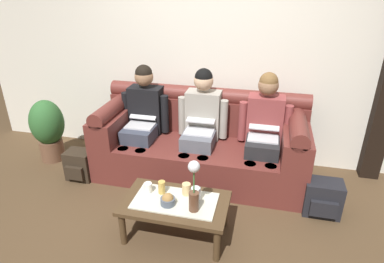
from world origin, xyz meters
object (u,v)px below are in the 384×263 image
(backpack_right, at_px, (322,198))
(backpack_left, at_px, (80,165))
(person_middle, at_px, (201,121))
(potted_plant, at_px, (48,128))
(cup_near_right, at_px, (148,188))
(cup_far_left, at_px, (162,187))
(person_left, at_px, (143,115))
(snack_bowl, at_px, (168,200))
(cup_near_left, at_px, (196,194))
(flower_vase, at_px, (194,187))
(person_right, at_px, (264,127))
(coffee_table, at_px, (175,205))
(cup_far_center, at_px, (186,189))
(couch, at_px, (201,144))

(backpack_right, relative_size, backpack_left, 1.05)
(person_middle, bearing_deg, potted_plant, -176.36)
(backpack_left, distance_m, potted_plant, 0.71)
(cup_near_right, relative_size, cup_far_left, 0.77)
(person_left, distance_m, potted_plant, 1.23)
(cup_near_right, bearing_deg, person_left, 112.62)
(snack_bowl, relative_size, cup_near_left, 1.04)
(backpack_left, bearing_deg, person_left, 34.89)
(flower_vase, bearing_deg, person_right, 66.64)
(coffee_table, xyz_separation_m, cup_near_left, (0.17, 0.05, 0.11))
(cup_far_center, xyz_separation_m, backpack_right, (1.22, 0.49, -0.24))
(person_middle, height_order, cup_far_left, person_middle)
(person_right, bearing_deg, person_left, 179.99)
(cup_far_center, distance_m, backpack_right, 1.33)
(person_left, bearing_deg, flower_vase, -52.95)
(backpack_right, xyz_separation_m, potted_plant, (-3.17, 0.34, 0.26))
(coffee_table, height_order, cup_far_center, cup_far_center)
(flower_vase, relative_size, snack_bowl, 3.69)
(person_left, xyz_separation_m, cup_near_right, (0.41, -1.00, -0.25))
(person_left, distance_m, cup_near_left, 1.34)
(person_right, xyz_separation_m, cup_near_right, (-0.94, -1.00, -0.25))
(cup_near_left, bearing_deg, coffee_table, -163.91)
(couch, distance_m, flower_vase, 1.18)
(cup_near_right, bearing_deg, cup_near_left, -1.49)
(person_right, bearing_deg, backpack_right, -36.74)
(flower_vase, height_order, cup_far_left, flower_vase)
(cup_near_left, distance_m, cup_far_left, 0.31)
(coffee_table, height_order, cup_near_left, cup_near_left)
(snack_bowl, bearing_deg, cup_far_left, 124.89)
(potted_plant, bearing_deg, backpack_right, -6.04)
(snack_bowl, distance_m, backpack_left, 1.46)
(cup_far_center, bearing_deg, cup_near_left, -31.45)
(cup_near_left, bearing_deg, backpack_right, 26.25)
(cup_near_left, relative_size, potted_plant, 0.15)
(person_right, xyz_separation_m, cup_far_left, (-0.82, -0.98, -0.24))
(person_middle, bearing_deg, cup_far_left, -98.25)
(person_right, bearing_deg, couch, 179.67)
(snack_bowl, bearing_deg, backpack_right, 26.60)
(couch, xyz_separation_m, cup_far_left, (-0.14, -0.98, 0.05))
(snack_bowl, distance_m, cup_near_right, 0.25)
(coffee_table, xyz_separation_m, snack_bowl, (-0.04, -0.07, 0.10))
(backpack_left, xyz_separation_m, potted_plant, (-0.58, 0.32, 0.27))
(backpack_left, bearing_deg, cup_near_right, -28.29)
(person_right, distance_m, cup_far_center, 1.15)
(coffee_table, relative_size, backpack_right, 2.58)
(couch, distance_m, cup_near_left, 1.03)
(snack_bowl, height_order, potted_plant, potted_plant)
(cup_near_left, bearing_deg, flower_vase, -84.06)
(flower_vase, distance_m, cup_far_left, 0.40)
(person_left, bearing_deg, potted_plant, -174.30)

